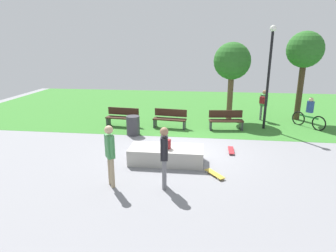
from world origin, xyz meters
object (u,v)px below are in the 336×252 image
trash_bin (133,125)px  pedestrian_with_backpack (263,103)px  park_bench_by_oak (123,117)px  tree_slender_maple (232,62)px  concrete_ledge (166,155)px  skateboard_spare (231,150)px  skater_watching (110,151)px  skateboard_by_ledge (215,174)px  lamp_post (269,69)px  park_bench_near_lamppost (170,118)px  backpack_on_ledge (166,144)px  skater_performing_trick (164,153)px  park_bench_center_lawn (226,120)px  tree_leaning_ash (305,51)px  cyclist_on_bicycle (309,115)px

trash_bin → pedestrian_with_backpack: (6.26, 3.28, 0.54)m
park_bench_by_oak → tree_slender_maple: size_ratio=0.40×
concrete_ledge → tree_slender_maple: 7.33m
skateboard_spare → pedestrian_with_backpack: (2.05, 4.89, 0.91)m
skateboard_spare → skater_watching: bearing=-139.4°
skateboard_by_ledge → lamp_post: 6.68m
lamp_post → pedestrian_with_backpack: size_ratio=2.91×
tree_slender_maple → lamp_post: (1.54, -1.59, -0.20)m
skateboard_by_ledge → pedestrian_with_backpack: (2.74, 7.04, 0.91)m
skateboard_by_ledge → trash_bin: size_ratio=0.88×
concrete_ledge → skateboard_spare: size_ratio=3.15×
skateboard_spare → park_bench_near_lamppost: park_bench_near_lamppost is taller
backpack_on_ledge → skater_performing_trick: skater_performing_trick is taller
park_bench_by_oak → trash_bin: 1.55m
pedestrian_with_backpack → skateboard_spare: bearing=-112.7°
tree_slender_maple → trash_bin: bearing=-143.5°
backpack_on_ledge → skateboard_by_ledge: size_ratio=0.42×
park_bench_near_lamppost → park_bench_by_oak: 2.37m
park_bench_center_lawn → pedestrian_with_backpack: pedestrian_with_backpack is taller
skateboard_spare → lamp_post: lamp_post is taller
tree_leaning_ash → pedestrian_with_backpack: (-1.90, -0.45, -2.61)m
pedestrian_with_backpack → skateboard_by_ledge: bearing=-111.3°
skateboard_spare → tree_leaning_ash: tree_leaning_ash is taller
skater_performing_trick → skateboard_by_ledge: 2.01m
backpack_on_ledge → skater_performing_trick: (0.18, -1.70, 0.36)m
concrete_ledge → pedestrian_with_backpack: pedestrian_with_backpack is taller
lamp_post → trash_bin: 6.76m
skateboard_spare → tree_slender_maple: size_ratio=0.20×
skater_performing_trick → skateboard_by_ledge: size_ratio=2.37×
backpack_on_ledge → pedestrian_with_backpack: size_ratio=0.20×
park_bench_by_oak → cyclist_on_bicycle: (9.11, 0.92, 0.15)m
skater_watching → park_bench_near_lamppost: size_ratio=1.11×
park_bench_by_oak → skater_watching: bearing=-77.2°
backpack_on_ledge → park_bench_near_lamppost: (-0.37, 4.29, -0.23)m
trash_bin → pedestrian_with_backpack: 7.09m
park_bench_near_lamppost → pedestrian_with_backpack: size_ratio=1.01×
skater_watching → skateboard_by_ledge: (3.00, 1.01, -1.02)m
trash_bin → tree_leaning_ash: bearing=24.5°
backpack_on_ledge → tree_leaning_ash: size_ratio=0.07×
park_bench_near_lamppost → cyclist_on_bicycle: cyclist_on_bicycle is taller
backpack_on_ledge → park_bench_center_lawn: park_bench_center_lawn is taller
tree_slender_maple → lamp_post: 2.23m
tree_slender_maple → trash_bin: size_ratio=4.68×
skater_performing_trick → park_bench_center_lawn: bearing=70.5°
skateboard_by_ledge → skateboard_spare: bearing=72.1°
concrete_ledge → skateboard_by_ledge: (1.64, -0.85, -0.21)m
concrete_ledge → lamp_post: (4.17, 4.66, 2.57)m
park_bench_by_oak → tree_slender_maple: bearing=20.9°
skater_watching → skateboard_by_ledge: 3.32m
tree_slender_maple → park_bench_by_oak: bearing=-159.1°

